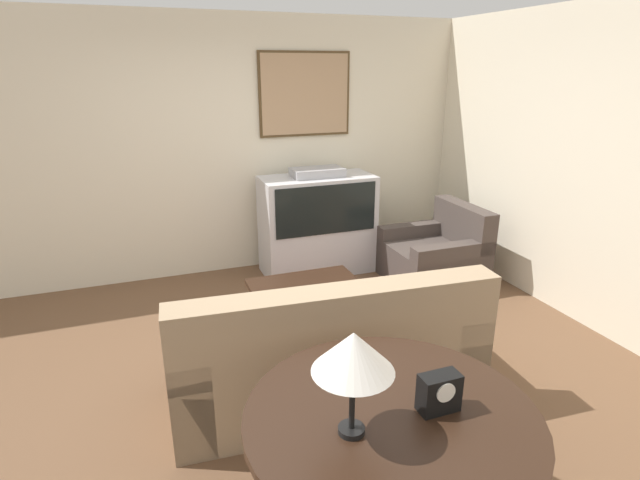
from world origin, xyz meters
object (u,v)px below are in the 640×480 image
Objects in this scene: console_table at (392,425)px; mantel_clock at (439,393)px; tv at (317,224)px; couch at (327,355)px; table_lamp at (353,354)px; armchair at (436,257)px; coffee_table at (304,287)px.

console_table is 7.22× the size of mantel_clock.
console_table is at bearing -104.80° from tv.
table_lamp is (-0.36, -1.21, 0.80)m from couch.
armchair is 0.69× the size of console_table.
coffee_table is 2.28m from console_table.
couch is at bearing -50.36° from armchair.
armchair is at bearing 51.03° from table_lamp.
console_table is (-0.15, -1.17, 0.38)m from couch.
armchair is (1.81, 1.47, -0.06)m from couch.
coffee_table is 2.33m from mantel_clock.
coffee_table is at bearing -75.01° from armchair.
coffee_table is (-1.61, -0.41, 0.09)m from armchair.
tv is at bearing -123.07° from armchair.
tv is 2.66× the size of table_lamp.
table_lamp is (-0.21, -0.04, 0.43)m from console_table.
coffee_table is (-0.54, -1.13, -0.19)m from tv.
table_lamp is (-1.10, -3.39, 0.59)m from tv.
table_lamp is at bearing -38.43° from armchair.
mantel_clock reaches higher than couch.
mantel_clock is at bearing -32.76° from armchair.
tv is 1.32m from armchair.
mantel_clock is (0.20, -0.05, 0.15)m from console_table.
mantel_clock is at bearing 96.23° from couch.
console_table is (-1.96, -2.64, 0.44)m from armchair.
coffee_table is 0.74× the size of console_table.
armchair is 0.94× the size of coffee_table.
table_lamp is at bearing 179.89° from mantel_clock.
armchair is (1.07, -0.71, -0.28)m from tv.
console_table is at bearing -36.05° from armchair.
armchair is 1.67m from coffee_table.
armchair is 3.26m from mantel_clock.
mantel_clock reaches higher than coffee_table.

